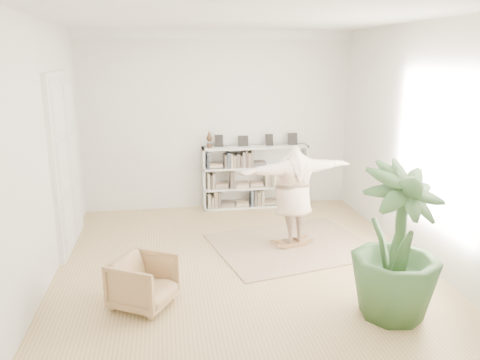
# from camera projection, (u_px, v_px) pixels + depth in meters

# --- Properties ---
(floor) EXTENTS (6.00, 6.00, 0.00)m
(floor) POSITION_uv_depth(u_px,v_px,m) (242.00, 264.00, 7.15)
(floor) COLOR #9E8251
(floor) RESTS_ON ground
(room_shell) EXTENTS (6.00, 6.00, 6.00)m
(room_shell) POSITION_uv_depth(u_px,v_px,m) (217.00, 34.00, 9.08)
(room_shell) COLOR silver
(room_shell) RESTS_ON floor
(doors) EXTENTS (0.09, 1.78, 2.92)m
(doors) POSITION_uv_depth(u_px,v_px,m) (66.00, 163.00, 7.63)
(doors) COLOR white
(doors) RESTS_ON floor
(bookshelf) EXTENTS (2.20, 0.35, 1.64)m
(bookshelf) POSITION_uv_depth(u_px,v_px,m) (255.00, 177.00, 9.80)
(bookshelf) COLOR silver
(bookshelf) RESTS_ON floor
(armchair) EXTENTS (0.96, 0.96, 0.65)m
(armchair) POSITION_uv_depth(u_px,v_px,m) (144.00, 282.00, 5.88)
(armchair) COLOR tan
(armchair) RESTS_ON floor
(rug) EXTENTS (2.87, 2.49, 0.02)m
(rug) POSITION_uv_depth(u_px,v_px,m) (292.00, 245.00, 7.86)
(rug) COLOR tan
(rug) RESTS_ON floor
(rocker_board) EXTENTS (0.52, 0.38, 0.10)m
(rocker_board) POSITION_uv_depth(u_px,v_px,m) (292.00, 242.00, 7.84)
(rocker_board) COLOR #9B6F3E
(rocker_board) RESTS_ON rug
(person) EXTENTS (2.08, 0.97, 1.64)m
(person) POSITION_uv_depth(u_px,v_px,m) (293.00, 192.00, 7.62)
(person) COLOR beige
(person) RESTS_ON rocker_board
(houseplant) EXTENTS (1.35, 1.35, 1.88)m
(houseplant) POSITION_uv_depth(u_px,v_px,m) (397.00, 243.00, 5.51)
(houseplant) COLOR #305229
(houseplant) RESTS_ON floor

